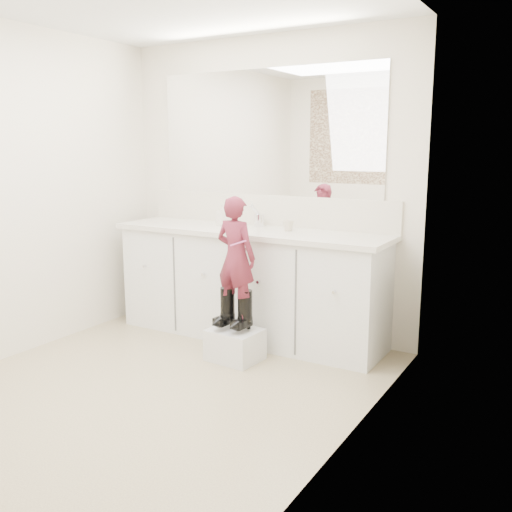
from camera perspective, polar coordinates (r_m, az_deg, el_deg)
The scene contains 16 objects.
floor at distance 3.80m, azimuth -10.42°, elevation -13.07°, with size 3.00×3.00×0.00m, color #7E6B52.
wall_back at distance 4.72m, azimuth 1.09°, elevation 6.88°, with size 2.60×2.60×0.00m, color beige.
wall_left at distance 4.46m, azimuth -23.81°, elevation 5.71°, with size 3.00×3.00×0.00m, color beige.
wall_right at distance 2.81m, azimuth 9.27°, elevation 3.94°, with size 3.00×3.00×0.00m, color beige.
vanity_cabinet at distance 4.61m, azimuth -0.62°, elevation -3.00°, with size 2.20×0.55×0.85m, color silver.
countertop at distance 4.51m, azimuth -0.73°, elevation 2.46°, with size 2.28×0.58×0.04m, color beige.
backsplash at distance 4.72m, azimuth 0.99°, elevation 4.63°, with size 2.28×0.03×0.25m, color beige.
mirror at distance 4.70m, azimuth 1.04°, elevation 12.23°, with size 2.00×0.02×1.00m, color white.
faucet at distance 4.64m, azimuth 0.32°, elevation 3.58°, with size 0.08×0.08×0.10m, color silver.
cup at distance 4.41m, azimuth 3.23°, elevation 3.07°, with size 0.09×0.09×0.08m, color beige.
soap_bottle at distance 4.71m, azimuth -3.35°, elevation 4.16°, with size 0.08×0.08×0.18m, color silver.
step_stool at distance 4.20m, azimuth -2.11°, elevation -8.85°, with size 0.36×0.30×0.23m, color silver.
boot_left at distance 4.17m, azimuth -2.87°, elevation -5.18°, with size 0.11×0.20×0.30m, color black, non-canonical shape.
boot_right at distance 4.09m, azimuth -1.10°, elevation -5.48°, with size 0.11×0.20×0.30m, color black, non-canonical shape.
toddler at distance 4.04m, azimuth -2.03°, elevation -0.10°, with size 0.32×0.21×0.87m, color #9C3049.
toothbrush at distance 3.92m, azimuth -1.80°, elevation 1.29°, with size 0.01×0.01×0.14m, color #CC4F9D.
Camera 1 is at (2.30, -2.60, 1.54)m, focal length 40.00 mm.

